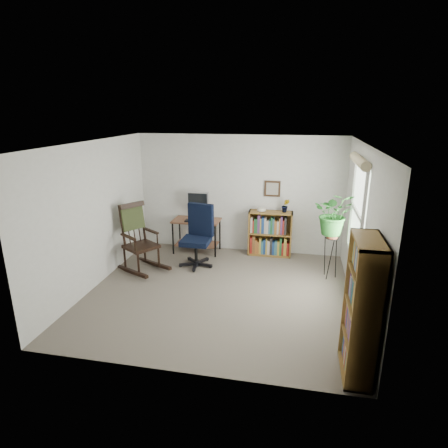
% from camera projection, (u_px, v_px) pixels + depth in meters
% --- Properties ---
extents(floor, '(4.20, 4.00, 0.00)m').
position_uv_depth(floor, '(219.00, 292.00, 6.14)').
color(floor, slate).
rests_on(floor, ground).
extents(ceiling, '(4.20, 4.00, 0.00)m').
position_uv_depth(ceiling, '(219.00, 143.00, 5.43)').
color(ceiling, silver).
rests_on(ceiling, ground).
extents(wall_back, '(4.20, 0.00, 2.40)m').
position_uv_depth(wall_back, '(239.00, 194.00, 7.66)').
color(wall_back, silver).
rests_on(wall_back, ground).
extents(wall_front, '(4.20, 0.00, 2.40)m').
position_uv_depth(wall_front, '(179.00, 277.00, 3.91)').
color(wall_front, silver).
rests_on(wall_front, ground).
extents(wall_left, '(0.00, 4.00, 2.40)m').
position_uv_depth(wall_left, '(95.00, 215.00, 6.18)').
color(wall_left, silver).
rests_on(wall_left, ground).
extents(wall_right, '(0.00, 4.00, 2.40)m').
position_uv_depth(wall_right, '(361.00, 231.00, 5.39)').
color(wall_right, silver).
rests_on(wall_right, ground).
extents(window, '(0.12, 1.20, 1.50)m').
position_uv_depth(window, '(357.00, 212.00, 5.62)').
color(window, silver).
rests_on(window, wall_right).
extents(desk, '(0.96, 0.53, 0.69)m').
position_uv_depth(desk, '(197.00, 236.00, 7.79)').
color(desk, brown).
rests_on(desk, floor).
extents(monitor, '(0.46, 0.16, 0.56)m').
position_uv_depth(monitor, '(198.00, 205.00, 7.73)').
color(monitor, silver).
rests_on(monitor, desk).
extents(keyboard, '(0.40, 0.15, 0.02)m').
position_uv_depth(keyboard, '(195.00, 221.00, 7.57)').
color(keyboard, black).
rests_on(keyboard, desk).
extents(office_chair, '(0.76, 0.76, 1.19)m').
position_uv_depth(office_chair, '(196.00, 236.00, 7.00)').
color(office_chair, black).
rests_on(office_chair, floor).
extents(rocking_chair, '(1.27, 1.15, 1.27)m').
position_uv_depth(rocking_chair, '(141.00, 237.00, 6.82)').
color(rocking_chair, black).
rests_on(rocking_chair, floor).
extents(low_bookshelf, '(0.87, 0.29, 0.92)m').
position_uv_depth(low_bookshelf, '(270.00, 233.00, 7.58)').
color(low_bookshelf, olive).
rests_on(low_bookshelf, floor).
extents(tall_bookshelf, '(0.30, 0.71, 1.61)m').
position_uv_depth(tall_bookshelf, '(362.00, 309.00, 4.04)').
color(tall_bookshelf, olive).
rests_on(tall_bookshelf, floor).
extents(plant_stand, '(0.26, 0.26, 0.87)m').
position_uv_depth(plant_stand, '(331.00, 254.00, 6.56)').
color(plant_stand, black).
rests_on(plant_stand, floor).
extents(spider_plant, '(1.69, 1.88, 1.47)m').
position_uv_depth(spider_plant, '(336.00, 193.00, 6.23)').
color(spider_plant, '#256B25').
rests_on(spider_plant, plant_stand).
extents(potted_plant_small, '(0.13, 0.24, 0.11)m').
position_uv_depth(potted_plant_small, '(285.00, 210.00, 7.39)').
color(potted_plant_small, '#256B25').
rests_on(potted_plant_small, low_bookshelf).
extents(framed_picture, '(0.32, 0.04, 0.32)m').
position_uv_depth(framed_picture, '(272.00, 189.00, 7.46)').
color(framed_picture, black).
rests_on(framed_picture, wall_back).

